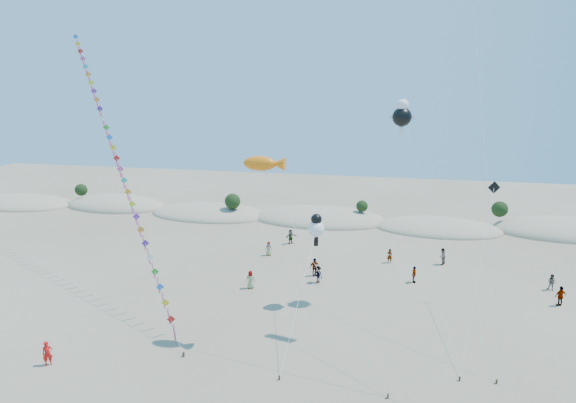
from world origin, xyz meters
The scene contains 8 objects.
dune_ridge centered at (1.06, 45.14, 0.11)m, with size 145.30×11.49×5.57m.
kite_train centered at (-15.61, 20.63, 12.55)m, with size 22.65×23.23×24.41m.
fish_kite centered at (1.03, 12.41, 13.09)m, with size 10.62×6.26×13.64m.
cartoon_kite_low centered at (3.76, 18.54, 6.93)m, with size 1.38×12.14×8.07m.
cartoon_kite_high centered at (10.28, 21.42, 16.03)m, with size 7.57×12.60×17.32m.
dark_kite centered at (17.19, 19.34, 7.42)m, with size 4.18×13.55×10.59m.
flyer_foreground centered at (-12.36, 5.53, 0.86)m, with size 0.63×0.41×1.72m, color red.
beachgoers centered at (7.52, 26.99, 0.85)m, with size 28.71×14.60×1.84m.
Camera 1 is at (9.53, -19.37, 18.35)m, focal length 30.00 mm.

